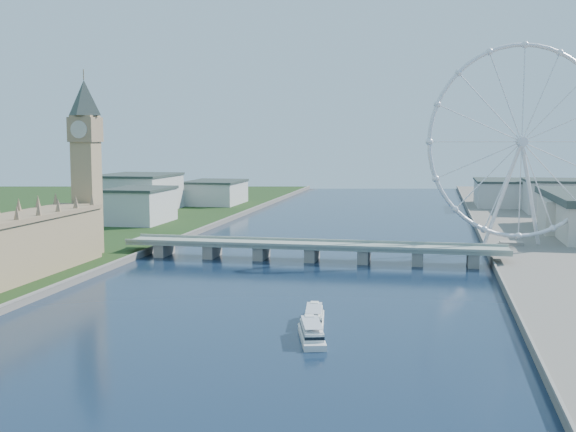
# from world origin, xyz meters

# --- Properties ---
(big_ben) EXTENTS (20.02, 20.02, 110.00)m
(big_ben) POSITION_xyz_m (-128.00, 278.00, 66.57)
(big_ben) COLOR tan
(big_ben) RESTS_ON ground
(westminster_bridge) EXTENTS (220.00, 22.00, 9.50)m
(westminster_bridge) POSITION_xyz_m (0.00, 300.00, 6.63)
(westminster_bridge) COLOR gray
(westminster_bridge) RESTS_ON ground
(london_eye) EXTENTS (113.60, 39.12, 124.30)m
(london_eye) POSITION_xyz_m (119.98, 355.08, 67.52)
(london_eye) COLOR silver
(london_eye) RESTS_ON ground
(city_skyline) EXTENTS (505.00, 280.00, 32.00)m
(city_skyline) POSITION_xyz_m (39.22, 560.08, 16.96)
(city_skyline) COLOR beige
(city_skyline) RESTS_ON ground
(tour_boat_near) EXTENTS (11.71, 31.04, 6.69)m
(tour_boat_near) POSITION_xyz_m (24.23, 159.29, 0.00)
(tour_boat_near) COLOR white
(tour_boat_near) RESTS_ON ground
(tour_boat_far) EXTENTS (15.72, 32.32, 6.93)m
(tour_boat_far) POSITION_xyz_m (27.11, 136.89, 0.00)
(tour_boat_far) COLOR silver
(tour_boat_far) RESTS_ON ground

